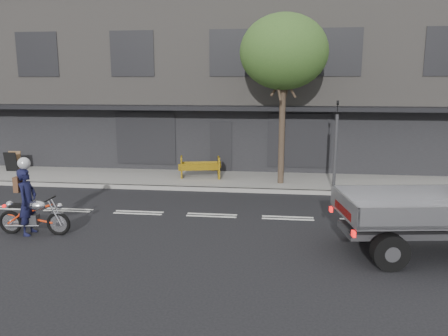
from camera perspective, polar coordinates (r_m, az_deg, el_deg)
ground at (r=13.97m, az=-1.62°, el=-6.21°), size 80.00×80.00×0.00m
sidewalk at (r=18.45m, az=0.52°, el=-1.63°), size 32.00×3.20×0.15m
kerb at (r=16.91m, az=-0.08°, el=-2.83°), size 32.00×0.20×0.15m
building_main at (r=24.56m, az=2.27°, el=10.81°), size 26.00×10.00×8.00m
street_tree at (r=17.41m, az=7.83°, el=14.74°), size 3.40×3.40×6.74m
traffic_light_pole at (r=16.87m, az=14.35°, el=2.25°), size 0.12×0.12×3.50m
motorcycle at (r=13.25m, az=-23.59°, el=-5.68°), size 2.07×0.60×1.06m
rider at (r=13.23m, az=-24.29°, el=-4.04°), size 0.47×0.69×1.86m
construction_barrier at (r=18.29m, az=-3.29°, el=0.01°), size 1.82×1.01×0.96m
sandwich_board at (r=22.08m, az=-26.08°, el=0.74°), size 0.60×0.43×0.89m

